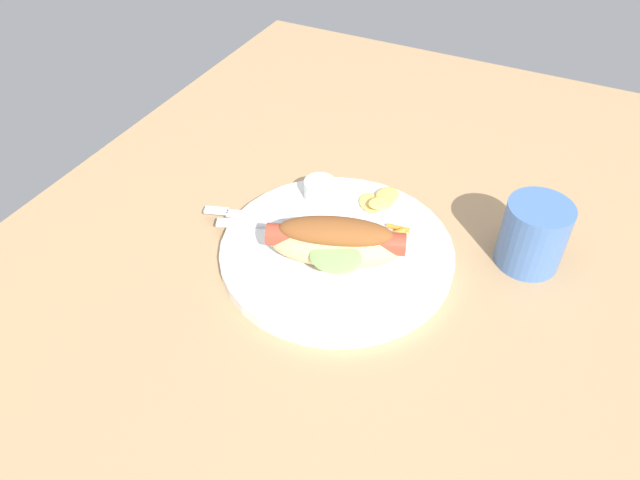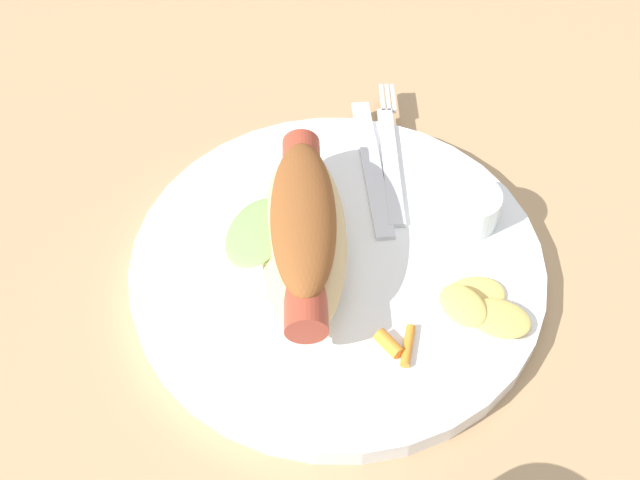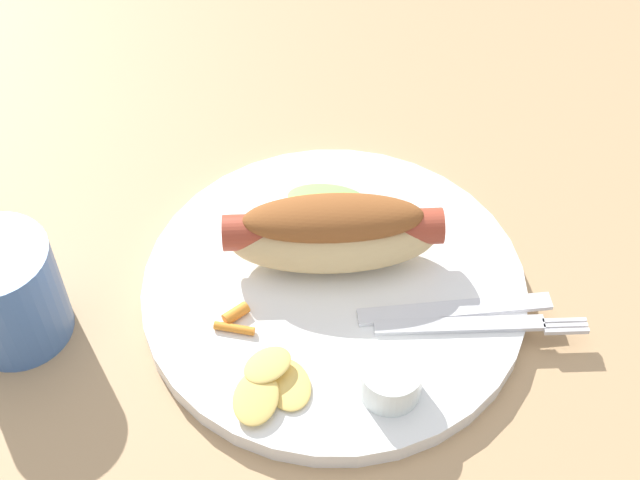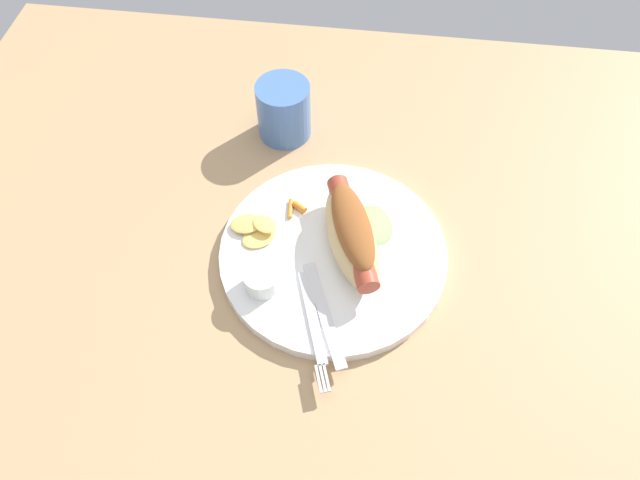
% 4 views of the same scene
% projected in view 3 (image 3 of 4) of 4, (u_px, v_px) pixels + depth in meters
% --- Properties ---
extents(ground_plane, '(1.20, 0.90, 0.02)m').
position_uv_depth(ground_plane, '(303.00, 309.00, 0.69)').
color(ground_plane, tan).
extents(plate, '(0.29, 0.29, 0.02)m').
position_uv_depth(plate, '(334.00, 288.00, 0.68)').
color(plate, white).
rests_on(plate, ground_plane).
extents(hot_dog, '(0.11, 0.17, 0.06)m').
position_uv_depth(hot_dog, '(333.00, 231.00, 0.67)').
color(hot_dog, '#DBB77A').
rests_on(hot_dog, plate).
extents(sauce_ramekin, '(0.04, 0.04, 0.03)m').
position_uv_depth(sauce_ramekin, '(391.00, 380.00, 0.61)').
color(sauce_ramekin, white).
rests_on(sauce_ramekin, plate).
extents(fork, '(0.06, 0.15, 0.00)m').
position_uv_depth(fork, '(476.00, 329.00, 0.65)').
color(fork, silver).
rests_on(fork, plate).
extents(knife, '(0.07, 0.14, 0.00)m').
position_uv_depth(knife, '(455.00, 309.00, 0.66)').
color(knife, silver).
rests_on(knife, plate).
extents(chips_pile, '(0.07, 0.06, 0.02)m').
position_uv_depth(chips_pile, '(273.00, 384.00, 0.61)').
color(chips_pile, '#EAC361').
rests_on(chips_pile, plate).
extents(carrot_garnish, '(0.03, 0.03, 0.01)m').
position_uv_depth(carrot_garnish, '(235.00, 319.00, 0.65)').
color(carrot_garnish, orange).
rests_on(carrot_garnish, plate).
extents(drinking_cup, '(0.08, 0.08, 0.09)m').
position_uv_depth(drinking_cup, '(7.00, 293.00, 0.64)').
color(drinking_cup, '#4770B2').
rests_on(drinking_cup, ground_plane).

